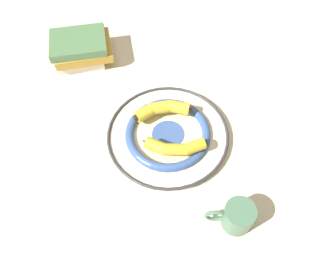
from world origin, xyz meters
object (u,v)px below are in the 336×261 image
at_px(decorative_bowl, 168,134).
at_px(banana_a, 174,147).
at_px(banana_b, 163,109).
at_px(coffee_mug, 237,216).
at_px(book_stack, 81,49).

relative_size(decorative_bowl, banana_a, 2.04).
bearing_deg(decorative_bowl, banana_b, -10.02).
height_order(banana_a, banana_b, banana_b).
relative_size(banana_b, coffee_mug, 1.59).
bearing_deg(book_stack, decorative_bowl, -63.18).
xyz_separation_m(decorative_bowl, coffee_mug, (-0.30, -0.06, 0.03)).
bearing_deg(decorative_bowl, coffee_mug, -168.27).
bearing_deg(banana_a, decorative_bowl, 105.15).
distance_m(banana_a, banana_b, 0.13).
xyz_separation_m(banana_a, coffee_mug, (-0.23, -0.07, -0.01)).
distance_m(decorative_bowl, banana_a, 0.08).
xyz_separation_m(decorative_bowl, banana_a, (-0.07, 0.01, 0.03)).
bearing_deg(decorative_bowl, banana_a, 172.58).
bearing_deg(banana_a, banana_b, 103.85).
xyz_separation_m(banana_a, book_stack, (0.47, 0.15, 0.00)).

